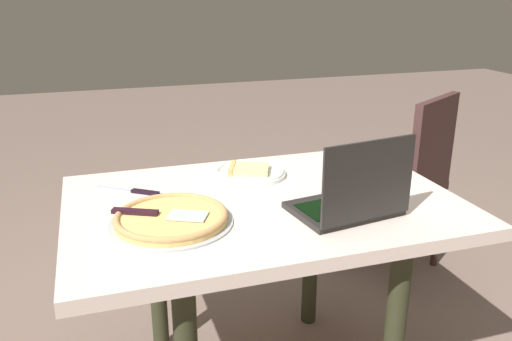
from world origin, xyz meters
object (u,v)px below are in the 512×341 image
object	(u,v)px
laptop	(352,199)
pizza_tray	(171,218)
chair_near	(407,177)
dining_table	(263,227)
table_knife	(134,191)
pizza_plate	(249,172)

from	to	relation	value
laptop	pizza_tray	xyz separation A→B (m)	(0.50, -0.11, -0.04)
laptop	chair_near	bearing A→B (deg)	-133.09
chair_near	dining_table	bearing A→B (deg)	31.39
dining_table	table_knife	bearing A→B (deg)	-26.17
pizza_plate	table_knife	xyz separation A→B (m)	(0.40, 0.04, -0.01)
pizza_tray	table_knife	distance (m)	0.29
pizza_tray	chair_near	distance (m)	1.38
dining_table	table_knife	xyz separation A→B (m)	(0.38, -0.19, 0.10)
pizza_plate	pizza_tray	bearing A→B (deg)	43.79
laptop	pizza_plate	world-z (taller)	laptop
chair_near	pizza_tray	bearing A→B (deg)	28.00
dining_table	chair_near	world-z (taller)	chair_near
chair_near	laptop	bearing A→B (deg)	46.91
pizza_tray	table_knife	bearing A→B (deg)	-74.11
laptop	pizza_tray	size ratio (longest dim) A/B	0.94
pizza_plate	chair_near	xyz separation A→B (m)	(-0.88, -0.33, -0.23)
pizza_tray	pizza_plate	bearing A→B (deg)	-136.21
laptop	pizza_plate	bearing A→B (deg)	-66.87
pizza_plate	pizza_tray	size ratio (longest dim) A/B	0.73
pizza_plate	pizza_tray	world-z (taller)	pizza_plate
pizza_plate	chair_near	distance (m)	0.96
pizza_tray	table_knife	size ratio (longest dim) A/B	1.77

